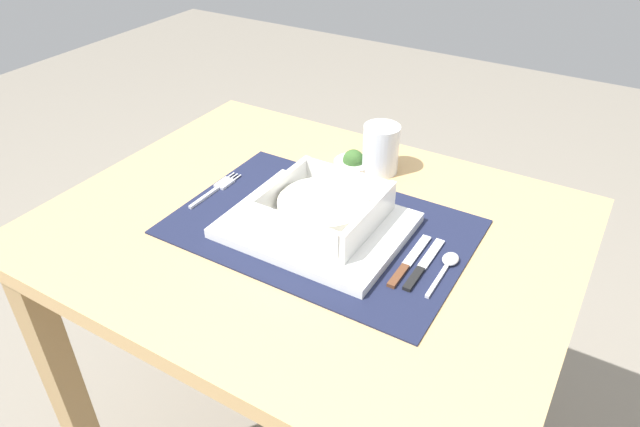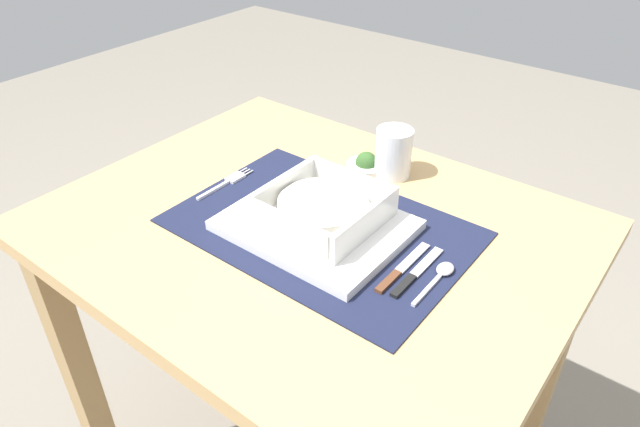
% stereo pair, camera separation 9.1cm
% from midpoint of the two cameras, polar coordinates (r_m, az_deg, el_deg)
% --- Properties ---
extents(dining_table, '(0.85, 0.67, 0.73)m').
position_cam_midpoint_polar(dining_table, '(1.02, 1.56, -6.47)').
color(dining_table, tan).
rests_on(dining_table, ground).
extents(placemat, '(0.47, 0.32, 0.00)m').
position_cam_midpoint_polar(placemat, '(0.93, 2.81, -1.55)').
color(placemat, '#191E38').
rests_on(placemat, dining_table).
extents(serving_plate, '(0.28, 0.22, 0.02)m').
position_cam_midpoint_polar(serving_plate, '(0.92, 2.44, -1.24)').
color(serving_plate, white).
rests_on(serving_plate, placemat).
extents(porridge_bowl, '(0.17, 0.17, 0.05)m').
position_cam_midpoint_polar(porridge_bowl, '(0.91, 3.10, 0.32)').
color(porridge_bowl, white).
rests_on(porridge_bowl, serving_plate).
extents(fork, '(0.02, 0.13, 0.00)m').
position_cam_midpoint_polar(fork, '(1.05, -6.63, 3.14)').
color(fork, silver).
rests_on(fork, placemat).
extents(spoon, '(0.02, 0.11, 0.01)m').
position_cam_midpoint_polar(spoon, '(0.86, 15.06, -5.88)').
color(spoon, silver).
rests_on(spoon, placemat).
extents(butter_knife, '(0.01, 0.13, 0.01)m').
position_cam_midpoint_polar(butter_knife, '(0.85, 12.47, -6.09)').
color(butter_knife, black).
rests_on(butter_knife, placemat).
extents(bread_knife, '(0.01, 0.14, 0.01)m').
position_cam_midpoint_polar(bread_knife, '(0.85, 11.06, -5.66)').
color(bread_knife, '#59331E').
rests_on(bread_knife, placemat).
extents(drinking_glass, '(0.07, 0.07, 0.09)m').
position_cam_midpoint_polar(drinking_glass, '(1.07, 9.78, 5.71)').
color(drinking_glass, white).
rests_on(drinking_glass, dining_table).
extents(condiment_saucer, '(0.07, 0.07, 0.04)m').
position_cam_midpoint_polar(condiment_saucer, '(1.09, 7.02, 4.81)').
color(condiment_saucer, white).
rests_on(condiment_saucer, dining_table).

